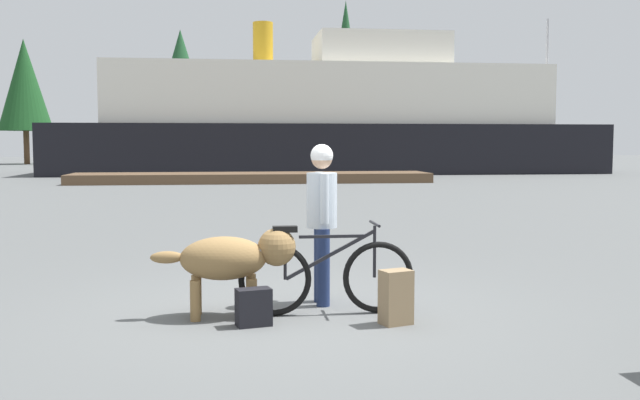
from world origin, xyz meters
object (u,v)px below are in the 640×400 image
at_px(person_cyclist, 322,209).
at_px(ferry_boat, 330,121).
at_px(dog, 234,258).
at_px(backpack, 396,297).
at_px(handbag_pannier, 254,307).
at_px(sailboat_moored, 544,164).
at_px(bicycle, 326,276).

distance_m(person_cyclist, ferry_boat, 33.01).
relative_size(person_cyclist, dog, 1.20).
bearing_deg(ferry_boat, backpack, -97.05).
bearing_deg(handbag_pannier, sailboat_moored, 61.19).
relative_size(bicycle, person_cyclist, 1.04).
relative_size(backpack, ferry_boat, 0.02).
bearing_deg(sailboat_moored, person_cyclist, -118.39).
bearing_deg(handbag_pannier, bicycle, 26.48).
height_order(person_cyclist, ferry_boat, ferry_boat).
bearing_deg(dog, sailboat_moored, 60.63).
bearing_deg(sailboat_moored, bicycle, -118.05).
distance_m(bicycle, ferry_boat, 33.52).
distance_m(ferry_boat, sailboat_moored, 12.08).
relative_size(dog, handbag_pannier, 4.00).
xyz_separation_m(bicycle, handbag_pannier, (-0.73, -0.36, -0.21)).
xyz_separation_m(dog, ferry_boat, (5.66, 33.06, 2.27)).
bearing_deg(person_cyclist, bicycle, -92.65).
bearing_deg(handbag_pannier, dog, 114.52).
bearing_deg(bicycle, person_cyclist, 87.35).
bearing_deg(bicycle, ferry_boat, 81.83).
bearing_deg(person_cyclist, dog, -154.46).
bearing_deg(backpack, handbag_pannier, 175.36).
distance_m(person_cyclist, sailboat_moored, 34.37).
bearing_deg(bicycle, backpack, -38.07).
relative_size(bicycle, handbag_pannier, 4.98).
relative_size(handbag_pannier, sailboat_moored, 0.04).
height_order(dog, handbag_pannier, dog).
height_order(dog, sailboat_moored, sailboat_moored).
relative_size(ferry_boat, sailboat_moored, 3.54).
bearing_deg(backpack, ferry_boat, 82.95).
xyz_separation_m(handbag_pannier, ferry_boat, (5.48, 33.45, 2.67)).
distance_m(dog, sailboat_moored, 35.21).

